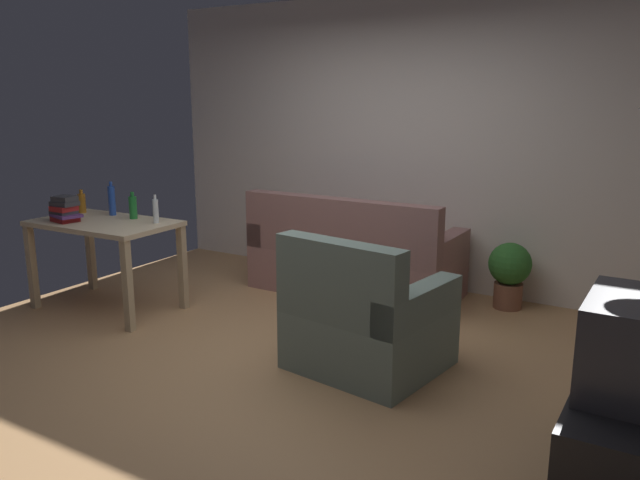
% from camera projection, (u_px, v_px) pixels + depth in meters
% --- Properties ---
extents(ground_plane, '(5.20, 4.40, 0.02)m').
position_uv_depth(ground_plane, '(271.00, 358.00, 4.37)').
color(ground_plane, tan).
extents(wall_rear, '(5.20, 0.10, 2.70)m').
position_uv_depth(wall_rear, '(404.00, 142.00, 5.90)').
color(wall_rear, silver).
rests_on(wall_rear, ground_plane).
extents(couch, '(1.87, 0.84, 0.92)m').
position_uv_depth(couch, '(353.00, 260.00, 5.73)').
color(couch, '#996B66').
rests_on(couch, ground_plane).
extents(tv_stand, '(0.44, 1.10, 0.48)m').
position_uv_depth(tv_stand, '(622.00, 440.00, 2.86)').
color(tv_stand, black).
rests_on(tv_stand, ground_plane).
extents(tv, '(0.41, 0.60, 0.44)m').
position_uv_depth(tv, '(634.00, 346.00, 2.76)').
color(tv, '#2D2D33').
rests_on(tv, tv_stand).
extents(desk, '(1.22, 0.74, 0.76)m').
position_uv_depth(desk, '(105.00, 234.00, 5.24)').
color(desk, '#C6B28E').
rests_on(desk, ground_plane).
extents(potted_plant, '(0.36, 0.36, 0.57)m').
position_uv_depth(potted_plant, '(510.00, 271.00, 5.31)').
color(potted_plant, brown).
rests_on(potted_plant, ground_plane).
extents(armchair, '(1.01, 0.96, 0.92)m').
position_uv_depth(armchair, '(365.00, 322.00, 4.12)').
color(armchair, slate).
rests_on(armchair, ground_plane).
extents(bottle_amber, '(0.07, 0.07, 0.21)m').
position_uv_depth(bottle_amber, '(82.00, 203.00, 5.56)').
color(bottle_amber, '#9E6019').
rests_on(bottle_amber, desk).
extents(bottle_blue, '(0.06, 0.06, 0.29)m').
position_uv_depth(bottle_blue, '(112.00, 200.00, 5.44)').
color(bottle_blue, '#2347A3').
rests_on(bottle_blue, desk).
extents(bottle_green, '(0.07, 0.07, 0.23)m').
position_uv_depth(bottle_green, '(133.00, 207.00, 5.29)').
color(bottle_green, '#1E722D').
rests_on(bottle_green, desk).
extents(bottle_clear, '(0.05, 0.05, 0.23)m').
position_uv_depth(bottle_clear, '(156.00, 211.00, 5.11)').
color(bottle_clear, silver).
rests_on(bottle_clear, desk).
extents(book_stack, '(0.29, 0.23, 0.22)m').
position_uv_depth(book_stack, '(65.00, 210.00, 5.16)').
color(book_stack, maroon).
rests_on(book_stack, desk).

